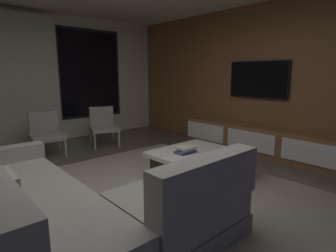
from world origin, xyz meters
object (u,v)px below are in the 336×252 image
object	(u,v)px
book_stack_on_coffee_table	(186,149)
media_console	(259,141)
coffee_table	(199,164)
mounted_tv	(258,80)
accent_chair_by_curtain	(46,132)
sectional_couch	(71,209)
accent_chair_near_window	(103,124)

from	to	relation	value
book_stack_on_coffee_table	media_console	xyz separation A→B (m)	(1.77, -0.12, -0.16)
coffee_table	mounted_tv	world-z (taller)	mounted_tv
accent_chair_by_curtain	mounted_tv	bearing A→B (deg)	-37.77
coffee_table	sectional_couch	bearing A→B (deg)	-173.12
sectional_couch	coffee_table	world-z (taller)	sectional_couch
media_console	mounted_tv	distance (m)	1.13
sectional_couch	media_console	xyz separation A→B (m)	(3.58, 0.24, -0.04)
mounted_tv	media_console	bearing A→B (deg)	-132.41
accent_chair_by_curtain	media_console	xyz separation A→B (m)	(2.87, -2.56, -0.18)
accent_chair_near_window	media_console	size ratio (longest dim) A/B	0.25
book_stack_on_coffee_table	media_console	distance (m)	1.78
sectional_couch	coffee_table	xyz separation A→B (m)	(1.96, 0.24, -0.10)
coffee_table	media_console	world-z (taller)	media_console
coffee_table	accent_chair_near_window	xyz separation A→B (m)	(-0.12, 2.53, 0.25)
accent_chair_by_curtain	coffee_table	bearing A→B (deg)	-64.10
sectional_couch	book_stack_on_coffee_table	distance (m)	1.85
coffee_table	media_console	xyz separation A→B (m)	(1.62, 0.01, 0.06)
mounted_tv	book_stack_on_coffee_table	bearing A→B (deg)	-177.70
sectional_couch	media_console	size ratio (longest dim) A/B	0.81
book_stack_on_coffee_table	accent_chair_near_window	xyz separation A→B (m)	(0.02, 2.41, 0.03)
accent_chair_near_window	sectional_couch	bearing A→B (deg)	-123.55
sectional_couch	accent_chair_near_window	bearing A→B (deg)	56.45
book_stack_on_coffee_table	mounted_tv	bearing A→B (deg)	2.30
coffee_table	mounted_tv	size ratio (longest dim) A/B	1.00
coffee_table	accent_chair_near_window	bearing A→B (deg)	92.74
sectional_couch	accent_chair_by_curtain	size ratio (longest dim) A/B	3.21
accent_chair_by_curtain	sectional_couch	bearing A→B (deg)	-104.19
accent_chair_near_window	media_console	world-z (taller)	accent_chair_near_window
sectional_couch	book_stack_on_coffee_table	world-z (taller)	sectional_couch
sectional_couch	mounted_tv	distance (m)	3.93
media_console	sectional_couch	bearing A→B (deg)	-176.15
book_stack_on_coffee_table	accent_chair_by_curtain	xyz separation A→B (m)	(-1.10, 2.44, 0.03)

